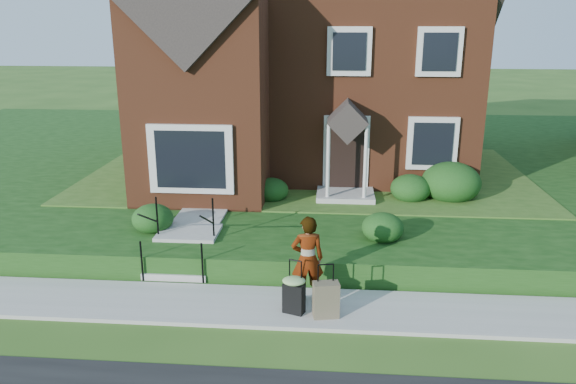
# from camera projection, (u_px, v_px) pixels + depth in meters

# --- Properties ---
(ground) EXTENTS (120.00, 120.00, 0.00)m
(ground) POSITION_uv_depth(u_px,v_px,m) (287.00, 309.00, 10.93)
(ground) COLOR #2D5119
(ground) RESTS_ON ground
(sidewalk) EXTENTS (60.00, 1.60, 0.08)m
(sidewalk) POSITION_uv_depth(u_px,v_px,m) (287.00, 307.00, 10.92)
(sidewalk) COLOR #9E9B93
(sidewalk) RESTS_ON ground
(terrace) EXTENTS (44.00, 20.00, 0.60)m
(terrace) POSITION_uv_depth(u_px,v_px,m) (418.00, 163.00, 20.93)
(terrace) COLOR #14370F
(terrace) RESTS_ON ground
(walkway) EXTENTS (1.20, 6.00, 0.06)m
(walkway) POSITION_uv_depth(u_px,v_px,m) (213.00, 198.00, 15.71)
(walkway) COLOR #9E9B93
(walkway) RESTS_ON terrace
(main_house) EXTENTS (10.40, 10.20, 9.40)m
(main_house) POSITION_uv_depth(u_px,v_px,m) (305.00, 25.00, 18.58)
(main_house) COLOR brown
(main_house) RESTS_ON terrace
(front_steps) EXTENTS (1.40, 2.02, 1.50)m
(front_steps) POSITION_uv_depth(u_px,v_px,m) (184.00, 247.00, 12.75)
(front_steps) COLOR #9E9B93
(front_steps) RESTS_ON ground
(foundation_shrubs) EXTENTS (10.02, 4.60, 1.15)m
(foundation_shrubs) POSITION_uv_depth(u_px,v_px,m) (338.00, 186.00, 15.32)
(foundation_shrubs) COLOR black
(foundation_shrubs) RESTS_ON terrace
(woman) EXTENTS (0.70, 0.53, 1.75)m
(woman) POSITION_uv_depth(u_px,v_px,m) (307.00, 259.00, 10.89)
(woman) COLOR #999999
(woman) RESTS_ON sidewalk
(suitcase_black) EXTENTS (0.53, 0.48, 1.06)m
(suitcase_black) POSITION_uv_depth(u_px,v_px,m) (294.00, 293.00, 10.54)
(suitcase_black) COLOR black
(suitcase_black) RESTS_ON sidewalk
(suitcase_olive) EXTENTS (0.52, 0.35, 1.03)m
(suitcase_olive) POSITION_uv_depth(u_px,v_px,m) (326.00, 300.00, 10.42)
(suitcase_olive) COLOR brown
(suitcase_olive) RESTS_ON sidewalk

